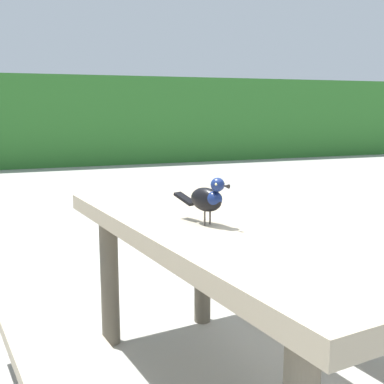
# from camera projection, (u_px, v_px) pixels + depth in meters

# --- Properties ---
(hedge_wall) EXTENTS (28.00, 1.97, 1.80)m
(hedge_wall) POSITION_uv_depth(u_px,v_px,m) (57.00, 120.00, 10.48)
(hedge_wall) COLOR #2D6B28
(hedge_wall) RESTS_ON ground
(picnic_table_foreground) EXTENTS (1.91, 1.93, 0.74)m
(picnic_table_foreground) POSITION_uv_depth(u_px,v_px,m) (233.00, 268.00, 1.92)
(picnic_table_foreground) COLOR gray
(picnic_table_foreground) RESTS_ON ground
(bird_grackle) EXTENTS (0.14, 0.28, 0.18)m
(bird_grackle) POSITION_uv_depth(u_px,v_px,m) (208.00, 198.00, 1.83)
(bird_grackle) COLOR black
(bird_grackle) RESTS_ON picnic_table_foreground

